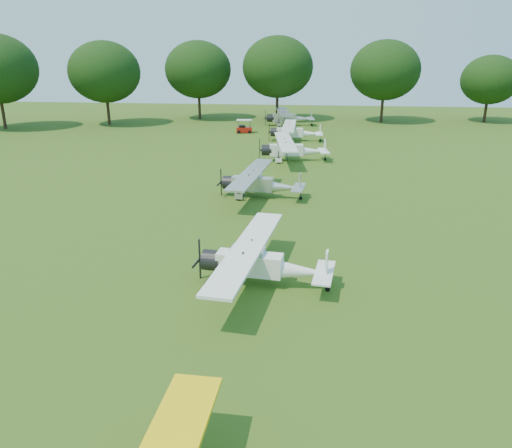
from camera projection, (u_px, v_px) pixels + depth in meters
The scene contains 8 objects.
ground at pixel (238, 259), 27.02m from camera, with size 160.00×160.00×0.00m, color #325615.
tree_belt at pixel (309, 109), 24.12m from camera, with size 137.36×130.27×14.52m.
aircraft_3 at pixel (260, 261), 23.76m from camera, with size 6.67×10.60×2.08m.
aircraft_4 at pixel (259, 182), 38.01m from camera, with size 6.61×10.52×2.07m.
aircraft_5 at pixel (291, 148), 50.53m from camera, with size 7.14×11.33×2.22m.
aircraft_6 at pixel (294, 131), 61.55m from camera, with size 6.71×10.66×2.11m.
aircraft_7 at pixel (288, 117), 73.88m from camera, with size 7.37×11.69×2.29m.
golf_cart at pixel (244, 128), 67.77m from camera, with size 2.24×1.57×1.78m.
Camera 1 is at (3.84, -24.58, 10.76)m, focal length 35.00 mm.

